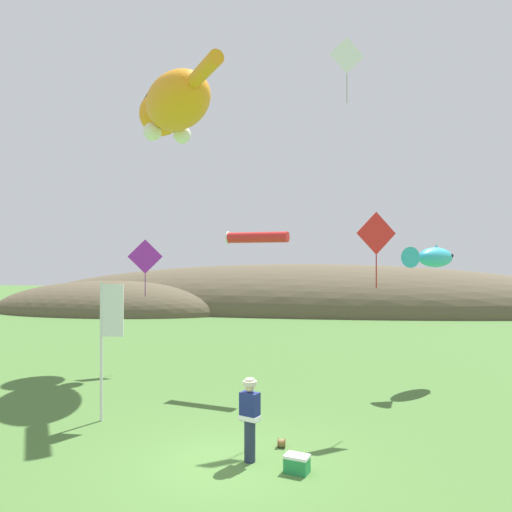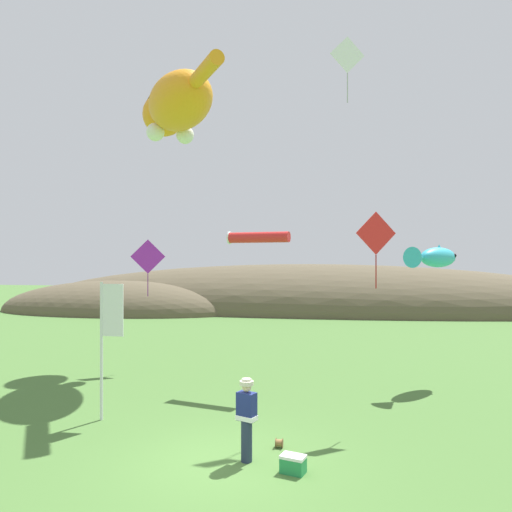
% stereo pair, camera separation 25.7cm
% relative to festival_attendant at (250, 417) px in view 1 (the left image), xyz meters
% --- Properties ---
extents(ground_plane, '(120.00, 120.00, 0.00)m').
position_rel_festival_attendant_xyz_m(ground_plane, '(-0.44, -0.16, -0.95)').
color(ground_plane, '#477033').
extents(distant_hill_ridge, '(50.86, 14.93, 7.57)m').
position_rel_festival_attendant_xyz_m(distant_hill_ridge, '(-2.64, 30.50, -0.95)').
color(distant_hill_ridge, brown).
rests_on(distant_hill_ridge, ground).
extents(festival_attendant, '(0.49, 0.41, 1.77)m').
position_rel_festival_attendant_xyz_m(festival_attendant, '(0.00, 0.00, 0.00)').
color(festival_attendant, '#232D47').
rests_on(festival_attendant, ground).
extents(kite_spool, '(0.17, 0.21, 0.21)m').
position_rel_festival_attendant_xyz_m(kite_spool, '(0.60, 0.88, -0.85)').
color(kite_spool, olive).
rests_on(kite_spool, ground).
extents(picnic_cooler, '(0.56, 0.45, 0.36)m').
position_rel_festival_attendant_xyz_m(picnic_cooler, '(1.04, -0.40, -0.77)').
color(picnic_cooler, '#268C4C').
rests_on(picnic_cooler, ground).
extents(festival_banner_pole, '(0.66, 0.08, 3.71)m').
position_rel_festival_attendant_xyz_m(festival_banner_pole, '(-4.19, 2.03, 1.47)').
color(festival_banner_pole, silver).
rests_on(festival_banner_pole, ground).
extents(kite_giant_cat, '(5.06, 7.10, 2.46)m').
position_rel_festival_attendant_xyz_m(kite_giant_cat, '(-4.51, 8.69, 9.48)').
color(kite_giant_cat, orange).
extents(kite_fish_windsock, '(2.25, 2.49, 0.81)m').
position_rel_festival_attendant_xyz_m(kite_fish_windsock, '(5.20, 7.63, 3.42)').
color(kite_fish_windsock, '#33B2CC').
extents(kite_tube_streamer, '(2.24, 0.93, 0.44)m').
position_rel_festival_attendant_xyz_m(kite_tube_streamer, '(-0.77, 6.08, 4.09)').
color(kite_tube_streamer, red).
extents(kite_diamond_violet, '(1.30, 0.43, 2.26)m').
position_rel_festival_attendant_xyz_m(kite_diamond_violet, '(-5.52, 8.23, 3.43)').
color(kite_diamond_violet, purple).
extents(kite_diamond_white, '(1.03, 0.41, 2.00)m').
position_rel_festival_attendant_xyz_m(kite_diamond_white, '(2.20, 4.74, 9.50)').
color(kite_diamond_white, white).
extents(kite_diamond_red, '(1.07, 0.46, 2.05)m').
position_rel_festival_attendant_xyz_m(kite_diamond_red, '(2.92, 3.14, 4.04)').
color(kite_diamond_red, red).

